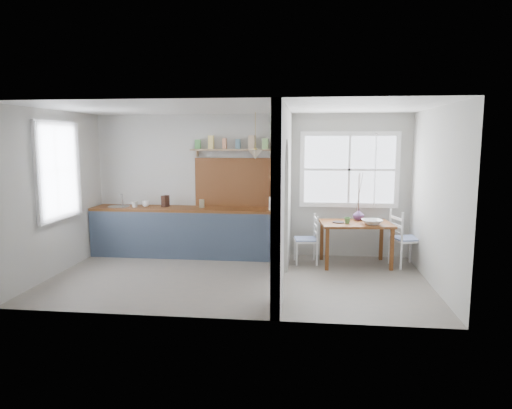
# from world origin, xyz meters

# --- Properties ---
(floor) EXTENTS (5.80, 3.20, 0.01)m
(floor) POSITION_xyz_m (0.00, 0.00, 0.00)
(floor) COLOR gray
(floor) RESTS_ON ground
(ceiling) EXTENTS (5.80, 3.20, 0.01)m
(ceiling) POSITION_xyz_m (0.00, 0.00, 2.60)
(ceiling) COLOR #BAB7AA
(ceiling) RESTS_ON walls
(walls) EXTENTS (5.81, 3.21, 2.60)m
(walls) POSITION_xyz_m (0.00, 0.00, 1.30)
(walls) COLOR #BAB7AA
(walls) RESTS_ON floor
(partition) EXTENTS (0.12, 3.20, 2.60)m
(partition) POSITION_xyz_m (0.70, 0.06, 1.45)
(partition) COLOR #BAB7AA
(partition) RESTS_ON floor
(kitchen_window) EXTENTS (0.10, 1.16, 1.50)m
(kitchen_window) POSITION_xyz_m (-2.87, 0.00, 1.65)
(kitchen_window) COLOR white
(kitchen_window) RESTS_ON walls
(nook_window) EXTENTS (1.76, 0.10, 1.30)m
(nook_window) POSITION_xyz_m (1.80, 1.56, 1.60)
(nook_window) COLOR white
(nook_window) RESTS_ON walls
(counter) EXTENTS (3.50, 0.60, 0.90)m
(counter) POSITION_xyz_m (-1.13, 1.33, 0.46)
(counter) COLOR brown
(counter) RESTS_ON floor
(sink) EXTENTS (0.40, 0.40, 0.02)m
(sink) POSITION_xyz_m (-2.43, 1.30, 0.89)
(sink) COLOR silver
(sink) RESTS_ON counter
(backsplash) EXTENTS (1.65, 0.03, 0.90)m
(backsplash) POSITION_xyz_m (-0.20, 1.58, 1.35)
(backsplash) COLOR brown
(backsplash) RESTS_ON walls
(shelf) EXTENTS (1.75, 0.20, 0.21)m
(shelf) POSITION_xyz_m (-0.20, 1.49, 2.00)
(shelf) COLOR #897150
(shelf) RESTS_ON walls
(pendant_lamp) EXTENTS (0.26, 0.26, 0.16)m
(pendant_lamp) POSITION_xyz_m (0.15, 1.15, 1.88)
(pendant_lamp) COLOR #EFE6C6
(pendant_lamp) RESTS_ON ceiling
(utensil_rail) EXTENTS (0.02, 0.50, 0.02)m
(utensil_rail) POSITION_xyz_m (0.61, 0.90, 1.45)
(utensil_rail) COLOR silver
(utensil_rail) RESTS_ON partition
(dining_table) EXTENTS (1.25, 0.90, 0.74)m
(dining_table) POSITION_xyz_m (1.89, 1.01, 0.37)
(dining_table) COLOR brown
(dining_table) RESTS_ON floor
(chair_left) EXTENTS (0.44, 0.44, 0.85)m
(chair_left) POSITION_xyz_m (1.05, 1.03, 0.43)
(chair_left) COLOR white
(chair_left) RESTS_ON floor
(chair_right) EXTENTS (0.55, 0.55, 0.96)m
(chair_right) POSITION_xyz_m (2.74, 1.03, 0.48)
(chair_right) COLOR white
(chair_right) RESTS_ON floor
(kettle) EXTENTS (0.28, 0.25, 0.28)m
(kettle) POSITION_xyz_m (0.47, 1.23, 1.04)
(kettle) COLOR white
(kettle) RESTS_ON counter
(mug_a) EXTENTS (0.16, 0.16, 0.12)m
(mug_a) POSITION_xyz_m (-2.09, 1.23, 0.96)
(mug_a) COLOR silver
(mug_a) RESTS_ON counter
(mug_b) EXTENTS (0.17, 0.17, 0.11)m
(mug_b) POSITION_xyz_m (-1.93, 1.36, 0.95)
(mug_b) COLOR white
(mug_b) RESTS_ON counter
(knife_block) EXTENTS (0.14, 0.16, 0.21)m
(knife_block) POSITION_xyz_m (-1.55, 1.36, 1.01)
(knife_block) COLOR #361A11
(knife_block) RESTS_ON counter
(jar) EXTENTS (0.12, 0.12, 0.15)m
(jar) POSITION_xyz_m (-0.85, 1.32, 0.98)
(jar) COLOR gray
(jar) RESTS_ON counter
(towel_magenta) EXTENTS (0.02, 0.03, 0.59)m
(towel_magenta) POSITION_xyz_m (0.58, 0.97, 0.28)
(towel_magenta) COLOR #D43172
(towel_magenta) RESTS_ON counter
(towel_orange) EXTENTS (0.02, 0.03, 0.55)m
(towel_orange) POSITION_xyz_m (0.58, 0.95, 0.25)
(towel_orange) COLOR #F4B139
(towel_orange) RESTS_ON counter
(bowl) EXTENTS (0.38, 0.38, 0.08)m
(bowl) POSITION_xyz_m (2.14, 0.86, 0.78)
(bowl) COLOR white
(bowl) RESTS_ON dining_table
(table_cup) EXTENTS (0.12, 0.12, 0.10)m
(table_cup) POSITION_xyz_m (1.74, 0.92, 0.79)
(table_cup) COLOR #568D4A
(table_cup) RESTS_ON dining_table
(plate) EXTENTS (0.21, 0.21, 0.02)m
(plate) POSITION_xyz_m (1.59, 0.97, 0.75)
(plate) COLOR black
(plate) RESTS_ON dining_table
(vase) EXTENTS (0.25, 0.25, 0.20)m
(vase) POSITION_xyz_m (1.96, 1.26, 0.84)
(vase) COLOR #57376C
(vase) RESTS_ON dining_table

